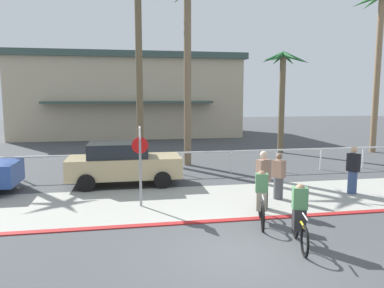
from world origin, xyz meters
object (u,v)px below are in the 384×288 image
object	(u,v)px
stop_sign_bike_lane	(140,155)
pedestrian_2	(353,172)
cyclist_yellow_1	(300,216)
pedestrian_0	(279,178)
car_tan_1	(123,163)
palm_tree_3	(283,75)
pedestrian_1	(263,182)
palm_tree_2	(187,35)
palm_tree_1	(138,38)
palm_tree_4	(379,36)
cyclist_black_0	(261,198)

from	to	relation	value
stop_sign_bike_lane	pedestrian_2	world-z (taller)	stop_sign_bike_lane
cyclist_yellow_1	pedestrian_0	bearing A→B (deg)	73.87
car_tan_1	cyclist_yellow_1	distance (m)	7.97
palm_tree_3	pedestrian_1	bearing A→B (deg)	-116.28
palm_tree_2	car_tan_1	bearing A→B (deg)	-130.65
palm_tree_1	palm_tree_3	bearing A→B (deg)	7.30
palm_tree_4	cyclist_black_0	bearing A→B (deg)	-136.02
palm_tree_1	palm_tree_2	size ratio (longest dim) A/B	1.06
car_tan_1	palm_tree_1	bearing A→B (deg)	81.21
stop_sign_bike_lane	pedestrian_1	size ratio (longest dim) A/B	1.39
palm_tree_2	palm_tree_3	bearing A→B (deg)	25.16
palm_tree_3	car_tan_1	world-z (taller)	palm_tree_3
palm_tree_1	cyclist_black_0	size ratio (longest dim) A/B	5.30
car_tan_1	pedestrian_2	size ratio (longest dim) A/B	2.54
palm_tree_4	pedestrian_2	bearing A→B (deg)	-129.22
palm_tree_2	pedestrian_1	bearing A→B (deg)	-81.76
car_tan_1	palm_tree_3	bearing A→B (deg)	35.01
cyclist_black_0	palm_tree_1	bearing A→B (deg)	105.22
palm_tree_3	cyclist_yellow_1	distance (m)	15.15
palm_tree_2	cyclist_black_0	xyz separation A→B (m)	(0.62, -8.90, -5.76)
cyclist_yellow_1	palm_tree_4	bearing A→B (deg)	48.73
pedestrian_1	palm_tree_3	bearing A→B (deg)	63.72
cyclist_yellow_1	pedestrian_2	size ratio (longest dim) A/B	1.02
palm_tree_2	cyclist_black_0	world-z (taller)	palm_tree_2
palm_tree_4	pedestrian_1	world-z (taller)	palm_tree_4
palm_tree_2	palm_tree_3	xyz separation A→B (m)	(6.41, 3.01, -1.71)
car_tan_1	pedestrian_1	bearing A→B (deg)	-42.92
pedestrian_1	cyclist_yellow_1	bearing A→B (deg)	-93.43
palm_tree_2	cyclist_yellow_1	distance (m)	12.04
pedestrian_0	palm_tree_4	bearing A→B (deg)	41.69
stop_sign_bike_lane	cyclist_black_0	distance (m)	3.99
car_tan_1	cyclist_black_0	world-z (taller)	car_tan_1
pedestrian_0	stop_sign_bike_lane	bearing A→B (deg)	-179.92
pedestrian_1	pedestrian_2	distance (m)	3.99
palm_tree_2	car_tan_1	xyz separation A→B (m)	(-3.19, -3.71, -5.59)
palm_tree_3	pedestrian_2	world-z (taller)	palm_tree_3
palm_tree_1	palm_tree_4	distance (m)	14.47
palm_tree_1	pedestrian_0	world-z (taller)	palm_tree_1
car_tan_1	cyclist_black_0	size ratio (longest dim) A/B	2.50
palm_tree_2	pedestrian_0	bearing A→B (deg)	-73.32
palm_tree_4	pedestrian_0	size ratio (longest dim) A/B	6.06
palm_tree_2	palm_tree_4	size ratio (longest dim) A/B	0.91
cyclist_yellow_1	pedestrian_1	bearing A→B (deg)	86.57
palm_tree_1	stop_sign_bike_lane	bearing A→B (deg)	-92.04
stop_sign_bike_lane	palm_tree_3	distance (m)	13.68
palm_tree_4	pedestrian_2	world-z (taller)	palm_tree_4
palm_tree_3	cyclist_black_0	world-z (taller)	palm_tree_3
palm_tree_4	cyclist_black_0	xyz separation A→B (m)	(-11.52, -11.11, -6.37)
stop_sign_bike_lane	palm_tree_1	bearing A→B (deg)	87.96
stop_sign_bike_lane	palm_tree_4	world-z (taller)	palm_tree_4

